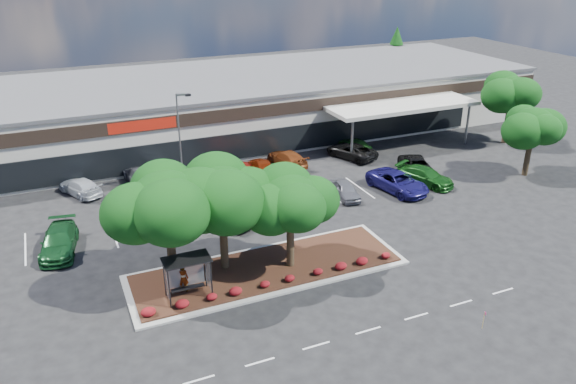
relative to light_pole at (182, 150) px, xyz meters
name	(u,v)px	position (x,y,z in m)	size (l,w,h in m)	color
ground	(322,296)	(3.71, -19.02, -3.76)	(160.00, 160.00, 0.00)	black
retail_store	(183,109)	(3.77, 14.89, -0.60)	(80.40, 25.20, 6.25)	beige
landscape_island	(267,269)	(1.71, -15.02, -3.63)	(18.00, 6.00, 0.26)	#A9AAA4
lane_markings	(259,224)	(3.56, -8.60, -3.75)	(33.12, 20.06, 0.01)	silver
shrub_row	(280,280)	(1.71, -17.12, -3.25)	(17.00, 0.80, 0.50)	maroon
bus_shelter	(186,266)	(-3.79, -16.07, -1.45)	(2.75, 1.55, 2.59)	black
island_tree_west	(169,227)	(-4.29, -14.52, 0.45)	(7.20, 7.20, 7.89)	#0D3E0F
island_tree_mid	(222,216)	(-0.79, -13.82, 0.16)	(6.60, 6.60, 7.32)	#0D3E0F
island_tree_east	(290,220)	(3.21, -15.32, -0.25)	(5.80, 5.80, 6.50)	#0D3E0F
tree_east_near	(530,141)	(29.71, -9.02, -0.50)	(5.60, 5.60, 6.51)	#0D3E0F
tree_east_far	(509,108)	(34.71, -1.02, 0.05)	(6.40, 6.40, 7.62)	#0D3E0F
conifer_north_east	(395,58)	(37.71, 24.98, 0.74)	(3.96, 3.96, 9.00)	#0D3E0F
person_waiting	(183,278)	(-3.96, -15.55, -2.57)	(0.67, 0.44, 1.85)	#594C47
light_pole	(182,150)	(0.00, 0.00, 0.00)	(1.41, 0.76, 8.56)	#A9AAA4
survey_stake	(484,318)	(10.42, -25.40, -3.06)	(0.07, 0.14, 1.08)	tan
car_0	(59,241)	(-10.53, -6.91, -2.97)	(2.22, 5.45, 1.58)	#144920
car_1	(154,210)	(-3.48, -4.21, -3.08)	(2.24, 4.86, 1.35)	#AAAFB7
car_2	(151,208)	(-3.65, -4.04, -3.01)	(2.47, 5.36, 1.49)	#53545B
car_3	(228,216)	(1.39, -7.72, -3.05)	(1.51, 4.32, 1.42)	black
car_4	(269,195)	(5.67, -5.53, -2.97)	(2.22, 5.45, 1.58)	navy
car_5	(345,190)	(12.02, -6.80, -3.08)	(1.61, 3.99, 1.36)	slate
car_6	(398,182)	(16.82, -7.39, -2.94)	(2.72, 5.89, 1.64)	navy
car_7	(425,176)	(19.86, -7.14, -2.99)	(2.14, 5.27, 1.53)	#144B14
car_8	(417,166)	(20.70, -4.74, -3.03)	(2.41, 5.22, 1.45)	black
car_9	(80,187)	(-8.32, 2.78, -3.06)	(1.96, 4.81, 1.40)	silver
car_10	(156,172)	(-1.77, 3.26, -2.96)	(1.70, 4.87, 1.60)	#9DA1A8
car_11	(140,176)	(-3.26, 3.08, -2.97)	(2.21, 5.44, 1.58)	#53545B
car_12	(241,171)	(5.31, 0.47, -2.95)	(2.26, 5.57, 1.62)	maroon
car_13	(262,167)	(7.54, 0.94, -3.06)	(1.95, 4.80, 1.39)	#661C06
car_14	(287,158)	(10.51, 1.99, -3.02)	(2.06, 5.07, 1.47)	brown
car_15	(351,151)	(17.21, 1.36, -3.01)	(2.47, 5.35, 1.49)	black
car_16	(355,144)	(18.61, 3.06, -3.06)	(1.65, 4.09, 1.39)	#174917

